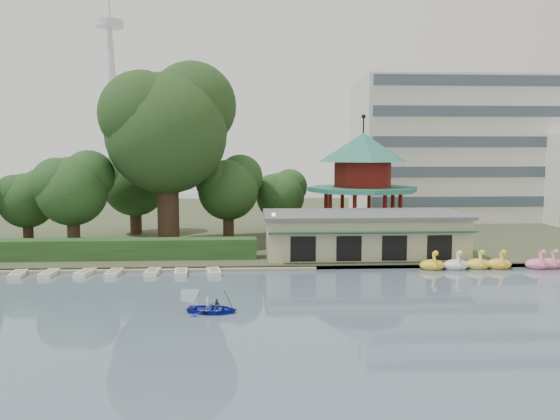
{
  "coord_description": "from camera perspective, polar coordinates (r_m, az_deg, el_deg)",
  "views": [
    {
      "loc": [
        -0.46,
        -28.33,
        9.79
      ],
      "look_at": [
        2.0,
        18.0,
        5.0
      ],
      "focal_mm": 35.0,
      "sensor_mm": 36.0,
      "label": 1
    }
  ],
  "objects": [
    {
      "name": "ground_plane",
      "position": [
        29.98,
        -2.04,
        -13.17
      ],
      "size": [
        220.0,
        220.0,
        0.0
      ],
      "primitive_type": "plane",
      "color": "slate",
      "rests_on": "ground"
    },
    {
      "name": "shore",
      "position": [
        80.9,
        -2.69,
        -0.92
      ],
      "size": [
        220.0,
        70.0,
        0.4
      ],
      "primitive_type": "cube",
      "color": "#424930",
      "rests_on": "ground"
    },
    {
      "name": "embankment",
      "position": [
        46.64,
        -2.42,
        -6.04
      ],
      "size": [
        220.0,
        0.6,
        0.3
      ],
      "primitive_type": "cube",
      "color": "gray",
      "rests_on": "ground"
    },
    {
      "name": "dock",
      "position": [
        47.96,
        -16.99,
        -6.0
      ],
      "size": [
        34.0,
        1.6,
        0.24
      ],
      "primitive_type": "cube",
      "color": "gray",
      "rests_on": "ground"
    },
    {
      "name": "boathouse",
      "position": [
        51.92,
        8.62,
        -2.39
      ],
      "size": [
        18.6,
        9.39,
        3.9
      ],
      "color": "#B9B58E",
      "rests_on": "shore"
    },
    {
      "name": "pavilion",
      "position": [
        61.65,
        8.64,
        3.68
      ],
      "size": [
        12.4,
        12.4,
        13.5
      ],
      "color": "#B9B58E",
      "rests_on": "shore"
    },
    {
      "name": "office_building",
      "position": [
        84.13,
        20.24,
        5.49
      ],
      "size": [
        38.0,
        18.0,
        20.0
      ],
      "color": "silver",
      "rests_on": "shore"
    },
    {
      "name": "broadcast_tower",
      "position": [
        175.06,
        -17.24,
        13.58
      ],
      "size": [
        8.0,
        8.0,
        96.0
      ],
      "color": "silver",
      "rests_on": "ground"
    },
    {
      "name": "hedge",
      "position": [
        51.65,
        -19.39,
        -3.9
      ],
      "size": [
        30.0,
        2.0,
        1.8
      ],
      "primitive_type": "cube",
      "color": "#274C21",
      "rests_on": "shore"
    },
    {
      "name": "lamp_post",
      "position": [
        47.81,
        -0.66,
        -1.86
      ],
      "size": [
        0.36,
        0.36,
        4.28
      ],
      "color": "black",
      "rests_on": "shore"
    },
    {
      "name": "big_tree",
      "position": [
        57.23,
        -11.59,
        8.78
      ],
      "size": [
        13.47,
        12.55,
        18.98
      ],
      "color": "#3A281C",
      "rests_on": "shore"
    },
    {
      "name": "small_trees",
      "position": [
        61.43,
        -16.25,
        2.34
      ],
      "size": [
        39.66,
        17.3,
        10.15
      ],
      "color": "#3A281C",
      "rests_on": "shore"
    },
    {
      "name": "swan_boats",
      "position": [
        51.69,
        24.6,
        -5.12
      ],
      "size": [
        20.04,
        2.16,
        1.92
      ],
      "color": "yellow",
      "rests_on": "ground"
    },
    {
      "name": "moored_rowboats",
      "position": [
        47.53,
        -21.3,
        -6.18
      ],
      "size": [
        24.73,
        2.76,
        0.36
      ],
      "color": "white",
      "rests_on": "ground"
    },
    {
      "name": "rowboat_with_passengers",
      "position": [
        34.46,
        -7.09,
        -9.88
      ],
      "size": [
        4.8,
        3.8,
        2.01
      ],
      "color": "#1926AF",
      "rests_on": "ground"
    }
  ]
}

